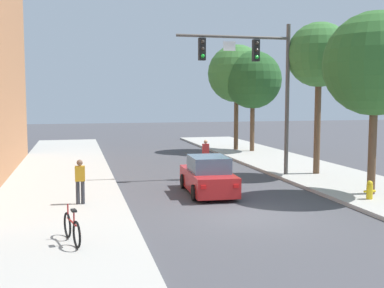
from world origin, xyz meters
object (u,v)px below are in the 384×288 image
at_px(traffic_signal_mast, 258,72).
at_px(street_tree_third, 253,80).
at_px(pedestrian_sidewalk_left_walker, 80,179).
at_px(pedestrian_crossing_road, 206,153).
at_px(street_tree_farthest, 237,74).
at_px(bicycle_leaning, 72,229).
at_px(street_tree_second, 319,56).
at_px(street_tree_nearest, 375,64).
at_px(fire_hydrant, 370,190).
at_px(car_lead_red, 208,177).

height_order(traffic_signal_mast, street_tree_third, traffic_signal_mast).
bearing_deg(pedestrian_sidewalk_left_walker, pedestrian_crossing_road, 50.12).
distance_m(pedestrian_crossing_road, street_tree_farthest, 10.21).
distance_m(bicycle_leaning, street_tree_third, 23.98).
bearing_deg(pedestrian_crossing_road, pedestrian_sidewalk_left_walker, -129.88).
height_order(street_tree_second, street_tree_farthest, street_tree_farthest).
bearing_deg(traffic_signal_mast, street_tree_third, 70.55).
bearing_deg(street_tree_nearest, street_tree_farthest, 89.96).
xyz_separation_m(pedestrian_crossing_road, fire_hydrant, (3.78, -10.15, -0.41)).
xyz_separation_m(bicycle_leaning, street_tree_nearest, (11.75, 3.99, 4.82)).
xyz_separation_m(pedestrian_crossing_road, bicycle_leaning, (-7.31, -13.24, -0.37)).
distance_m(car_lead_red, fire_hydrant, 6.42).
xyz_separation_m(car_lead_red, street_tree_third, (7.08, 13.58, 4.55)).
bearing_deg(fire_hydrant, bicycle_leaning, -164.44).
height_order(pedestrian_sidewalk_left_walker, street_tree_third, street_tree_third).
relative_size(pedestrian_crossing_road, street_tree_second, 0.21).
height_order(pedestrian_crossing_road, street_tree_third, street_tree_third).
bearing_deg(street_tree_nearest, street_tree_second, 85.98).
relative_size(bicycle_leaning, street_tree_third, 0.24).
bearing_deg(car_lead_red, street_tree_third, 62.48).
xyz_separation_m(fire_hydrant, street_tree_third, (1.51, 16.76, 4.76)).
height_order(pedestrian_crossing_road, fire_hydrant, pedestrian_crossing_road).
bearing_deg(bicycle_leaning, fire_hydrant, 15.56).
xyz_separation_m(street_tree_second, street_tree_third, (0.47, 10.56, -0.85)).
distance_m(pedestrian_sidewalk_left_walker, street_tree_nearest, 12.29).
distance_m(pedestrian_crossing_road, fire_hydrant, 10.84).
distance_m(pedestrian_sidewalk_left_walker, street_tree_second, 13.65).
bearing_deg(street_tree_third, street_tree_nearest, -93.05).
height_order(car_lead_red, bicycle_leaning, car_lead_red).
bearing_deg(street_tree_second, traffic_signal_mast, 177.03).
bearing_deg(street_tree_third, car_lead_red, -117.52).
height_order(bicycle_leaning, street_tree_farthest, street_tree_farthest).
relative_size(fire_hydrant, street_tree_third, 0.10).
distance_m(traffic_signal_mast, street_tree_farthest, 11.94).
distance_m(traffic_signal_mast, street_tree_second, 3.31).
height_order(car_lead_red, street_tree_second, street_tree_second).
distance_m(street_tree_nearest, street_tree_second, 5.36).
height_order(bicycle_leaning, fire_hydrant, bicycle_leaning).
distance_m(pedestrian_sidewalk_left_walker, bicycle_leaning, 4.84).
relative_size(pedestrian_sidewalk_left_walker, street_tree_second, 0.21).
height_order(bicycle_leaning, street_tree_second, street_tree_second).
xyz_separation_m(street_tree_nearest, street_tree_second, (0.37, 5.29, 0.76)).
xyz_separation_m(car_lead_red, pedestrian_sidewalk_left_walker, (-5.25, -1.46, 0.34)).
bearing_deg(street_tree_nearest, street_tree_third, 86.95).
height_order(street_tree_nearest, street_tree_second, street_tree_second).
bearing_deg(traffic_signal_mast, car_lead_red, -136.90).
height_order(fire_hydrant, street_tree_third, street_tree_third).
relative_size(pedestrian_crossing_road, street_tree_nearest, 0.22).
relative_size(fire_hydrant, street_tree_nearest, 0.10).
height_order(car_lead_red, street_tree_nearest, street_tree_nearest).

